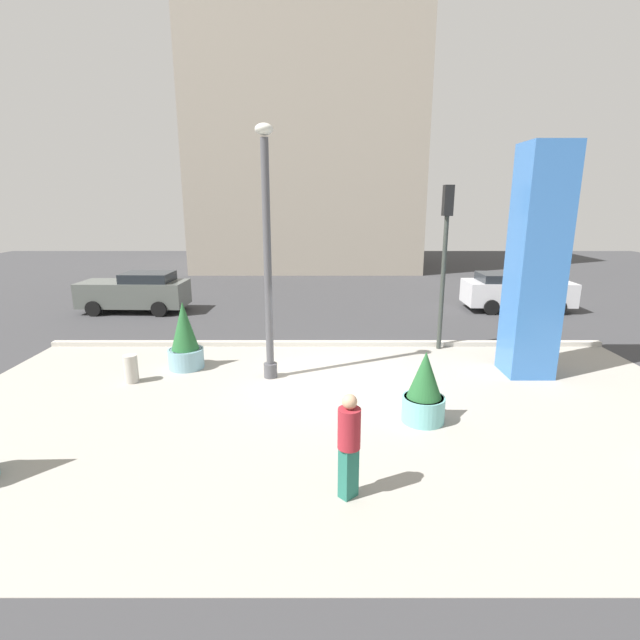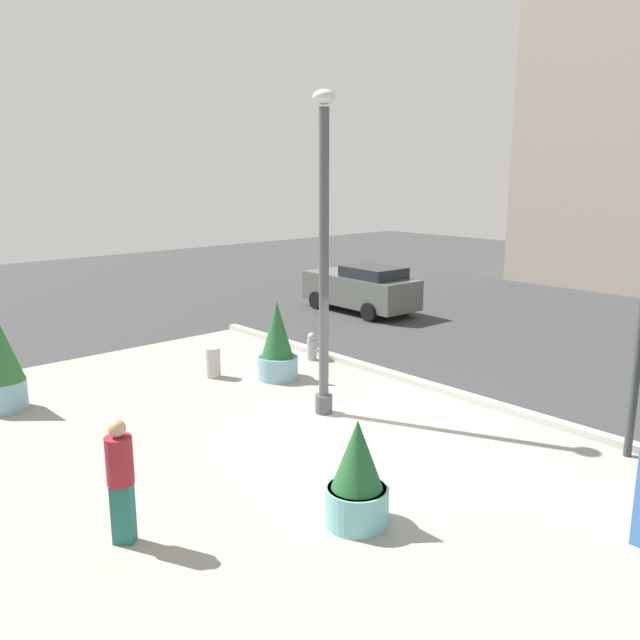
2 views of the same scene
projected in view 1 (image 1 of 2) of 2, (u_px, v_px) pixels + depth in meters
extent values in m
plane|color=#38383A|center=(328.00, 338.00, 16.25)|extent=(60.00, 60.00, 0.00)
cube|color=#9E998E|center=(331.00, 414.00, 10.44)|extent=(18.00, 10.00, 0.02)
cube|color=#B7B2A8|center=(328.00, 344.00, 15.38)|extent=(18.00, 0.24, 0.16)
cylinder|color=#4C4C51|center=(272.00, 370.00, 12.60)|extent=(0.36, 0.36, 0.40)
cylinder|color=#4C4C51|center=(269.00, 265.00, 11.90)|extent=(0.20, 0.20, 6.10)
ellipsoid|color=silver|center=(266.00, 129.00, 11.11)|extent=(0.44, 0.44, 0.28)
cube|color=#3870BC|center=(538.00, 264.00, 12.20)|extent=(1.19, 1.19, 6.05)
cylinder|color=#6BB2B2|center=(425.00, 409.00, 10.03)|extent=(0.91, 0.91, 0.57)
cylinder|color=#382819|center=(425.00, 398.00, 9.97)|extent=(0.84, 0.84, 0.04)
cone|color=#235B2D|center=(427.00, 375.00, 9.84)|extent=(0.74, 0.74, 1.01)
cylinder|color=#7AA8B7|center=(188.00, 358.00, 13.31)|extent=(0.99, 0.99, 0.57)
cylinder|color=#382819|center=(187.00, 349.00, 13.24)|extent=(0.91, 0.91, 0.04)
cone|color=#235B2D|center=(185.00, 326.00, 13.07)|extent=(0.76, 0.76, 1.36)
cylinder|color=#99999E|center=(182.00, 342.00, 14.94)|extent=(0.26, 0.26, 0.55)
sphere|color=#99999E|center=(181.00, 331.00, 14.85)|extent=(0.24, 0.24, 0.24)
cylinder|color=#99999E|center=(187.00, 341.00, 14.93)|extent=(0.12, 0.10, 0.10)
cylinder|color=#B2ADA3|center=(133.00, 369.00, 12.21)|extent=(0.36, 0.36, 0.75)
cylinder|color=#333833|center=(444.00, 285.00, 14.59)|extent=(0.14, 0.14, 4.20)
cube|color=black|center=(450.00, 200.00, 13.97)|extent=(0.28, 0.32, 0.90)
sphere|color=green|center=(448.00, 210.00, 14.20)|extent=(0.18, 0.18, 0.18)
cube|color=#565B56|center=(136.00, 293.00, 20.08)|extent=(4.50, 1.90, 1.04)
cube|color=#1E2328|center=(150.00, 277.00, 19.88)|extent=(2.05, 1.61, 0.39)
cylinder|color=black|center=(95.00, 308.00, 19.40)|extent=(0.65, 0.24, 0.64)
cylinder|color=black|center=(115.00, 300.00, 21.09)|extent=(0.65, 0.24, 0.64)
cylinder|color=black|center=(161.00, 309.00, 19.30)|extent=(0.65, 0.24, 0.64)
cylinder|color=black|center=(175.00, 300.00, 21.00)|extent=(0.65, 0.24, 0.64)
cube|color=silver|center=(519.00, 293.00, 20.32)|extent=(4.53, 1.91, 1.00)
cube|color=#1E2328|center=(505.00, 277.00, 20.17)|extent=(2.05, 1.64, 0.35)
cylinder|color=black|center=(541.00, 299.00, 21.28)|extent=(0.64, 0.23, 0.64)
cylinder|color=black|center=(560.00, 308.00, 19.52)|extent=(0.64, 0.23, 0.64)
cylinder|color=black|center=(480.00, 299.00, 21.35)|extent=(0.64, 0.23, 0.64)
cylinder|color=black|center=(493.00, 307.00, 19.58)|extent=(0.64, 0.23, 0.64)
cube|color=#236656|center=(350.00, 472.00, 7.42)|extent=(0.34, 0.34, 0.87)
cylinder|color=maroon|center=(351.00, 428.00, 7.23)|extent=(0.51, 0.51, 0.66)
sphere|color=tan|center=(351.00, 402.00, 7.12)|extent=(0.24, 0.24, 0.24)
cube|color=#9E9384|center=(308.00, 105.00, 32.95)|extent=(15.12, 11.60, 22.49)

